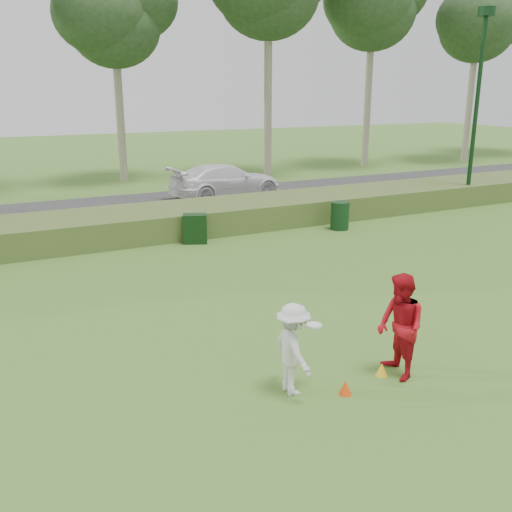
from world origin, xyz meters
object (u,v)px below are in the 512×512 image
player_white (293,349)px  player_red (400,327)px  cone_orange (345,387)px  utility_cabinet (195,229)px  cone_yellow (382,369)px  lamp_post (480,73)px  trash_bin (340,216)px  car_right (226,181)px

player_white → player_red: player_red is taller
player_white → player_red: (1.98, -0.35, 0.16)m
player_red → cone_orange: bearing=-74.7°
player_white → utility_cabinet: (2.00, 9.96, -0.31)m
player_white → cone_yellow: (1.74, -0.22, -0.68)m
lamp_post → player_red: bearing=-140.0°
lamp_post → trash_bin: bearing=-170.5°
cone_orange → trash_bin: trash_bin is taller
trash_bin → player_red: bearing=-119.3°
utility_cabinet → cone_orange: bearing=-74.5°
lamp_post → player_white: size_ratio=5.11×
lamp_post → car_right: size_ratio=1.53×
player_white → player_red: bearing=-97.2°
cone_yellow → player_red: bearing=-28.6°
cone_orange → player_red: bearing=5.5°
utility_cabinet → cone_yellow: bearing=-69.2°
cone_yellow → car_right: bearing=75.5°
player_red → car_right: player_red is taller
cone_orange → utility_cabinet: size_ratio=0.25×
cone_orange → utility_cabinet: bearing=83.2°
utility_cabinet → car_right: (4.17, 6.95, 0.35)m
cone_orange → trash_bin: size_ratio=0.24×
player_white → trash_bin: 12.00m
lamp_post → cone_orange: (-14.39, -11.17, -5.47)m
trash_bin → car_right: car_right is taller
cone_orange → car_right: bearing=72.7°
player_red → trash_bin: (5.47, 9.76, -0.45)m
lamp_post → cone_yellow: (-13.42, -10.92, -5.47)m
player_red → car_right: 17.76m
cone_yellow → car_right: (4.44, 17.13, 0.72)m
cone_orange → cone_yellow: size_ratio=1.04×
player_red → cone_orange: 1.47m
cone_orange → utility_cabinet: utility_cabinet is taller
lamp_post → player_red: 17.81m
utility_cabinet → player_red: bearing=-67.9°
player_white → lamp_post: bearing=-51.9°
lamp_post → player_white: bearing=-144.8°
player_white → trash_bin: player_white is taller
lamp_post → cone_yellow: size_ratio=34.29×
player_white → car_right: 18.00m
lamp_post → trash_bin: (-7.71, -1.29, -5.08)m
cone_yellow → player_white: bearing=172.7°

